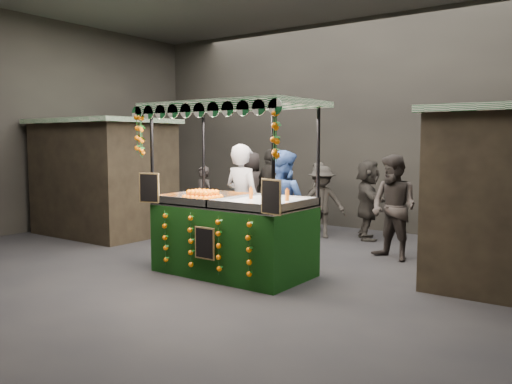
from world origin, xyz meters
The scene contains 13 objects.
ground centered at (0.00, 0.00, 0.00)m, with size 12.00×12.00×0.00m, color black.
market_hall centered at (0.00, 0.00, 3.38)m, with size 12.10×10.10×5.05m.
neighbour_stall_left centered at (-4.40, 1.00, 1.31)m, with size 3.00×2.20×2.60m.
juice_stall centered at (0.29, -0.23, 0.84)m, with size 2.79×1.64×2.71m.
vendor_grey centered at (-0.21, 0.70, 1.03)m, with size 0.80×0.57×2.06m.
vendor_blue centered at (0.48, 0.94, 0.98)m, with size 1.08×0.92×1.96m.
shopper_0 centered at (-2.81, 2.59, 0.76)m, with size 0.62×0.47×1.52m.
shopper_1 centered at (1.98, 2.24, 0.94)m, with size 1.10×0.98×1.87m.
shopper_2 centered at (-1.40, 3.36, 0.97)m, with size 1.23×0.91×1.94m.
shopper_3 centered at (-0.09, 3.41, 0.79)m, with size 1.17×1.04×1.58m.
shopper_4 centered at (-2.43, 4.03, 0.93)m, with size 1.06×1.05×1.85m.
shopper_5 centered at (0.81, 3.80, 0.86)m, with size 1.26×1.62×1.72m.
shopper_6 centered at (-0.60, 4.08, 0.81)m, with size 0.54×0.68×1.62m.
Camera 1 is at (5.37, -6.69, 2.11)m, focal length 36.87 mm.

